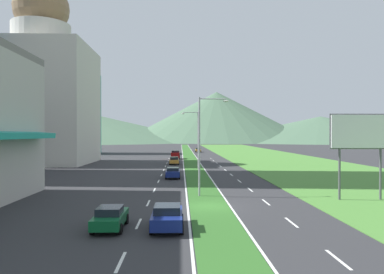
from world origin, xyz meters
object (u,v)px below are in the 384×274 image
at_px(billboard_roadside, 360,135).
at_px(car_1, 174,161).
at_px(car_2, 110,217).
at_px(car_3, 167,216).
at_px(street_lamp_near, 203,139).
at_px(car_0, 198,150).
at_px(car_4, 173,173).
at_px(pickup_truck_0, 175,155).
at_px(street_lamp_mid, 196,137).

height_order(billboard_roadside, car_1, billboard_roadside).
relative_size(car_2, car_3, 0.94).
height_order(street_lamp_near, car_2, street_lamp_near).
xyz_separation_m(car_0, car_3, (-6.69, -99.09, 0.05)).
bearing_deg(car_3, street_lamp_near, -13.74).
bearing_deg(car_2, car_0, -5.91).
bearing_deg(car_3, car_0, -3.87).
height_order(billboard_roadside, car_4, billboard_roadside).
distance_m(street_lamp_near, pickup_truck_0, 53.57).
bearing_deg(street_lamp_mid, car_0, 86.97).
bearing_deg(car_0, street_lamp_mid, -3.03).
bearing_deg(car_0, street_lamp_near, -2.48).
bearing_deg(street_lamp_near, car_2, -118.64).
height_order(street_lamp_mid, billboard_roadside, street_lamp_mid).
relative_size(street_lamp_near, billboard_roadside, 1.22).
bearing_deg(car_4, car_0, -5.44).
bearing_deg(car_4, car_2, 172.80).
height_order(car_0, car_2, car_2).
relative_size(street_lamp_mid, pickup_truck_0, 1.79).
distance_m(car_0, car_2, 99.54).
relative_size(car_1, car_2, 1.04).
bearing_deg(billboard_roadside, street_lamp_near, 169.79).
height_order(street_lamp_mid, car_1, street_lamp_mid).
relative_size(car_0, car_1, 1.06).
xyz_separation_m(street_lamp_mid, car_2, (-6.99, -37.40, -4.81)).
bearing_deg(billboard_roadside, car_1, 113.49).
bearing_deg(billboard_roadside, car_4, 134.79).
distance_m(street_lamp_near, car_3, 13.15).
bearing_deg(car_0, car_2, -5.91).
bearing_deg(pickup_truck_0, car_4, -179.70).
relative_size(car_2, car_4, 0.91).
bearing_deg(car_1, car_0, -8.08).
distance_m(car_1, car_4, 22.56).
relative_size(street_lamp_near, car_4, 2.09).
bearing_deg(car_4, car_3, -179.57).
distance_m(street_lamp_mid, pickup_truck_0, 28.38).
bearing_deg(car_1, car_2, 176.30).
bearing_deg(car_1, car_3, -179.55).
relative_size(street_lamp_near, car_1, 2.21).
relative_size(street_lamp_mid, billboard_roadside, 1.25).
relative_size(car_1, car_3, 0.98).
xyz_separation_m(street_lamp_mid, car_3, (-3.43, -37.49, -4.76)).
bearing_deg(car_4, car_1, 0.47).
bearing_deg(car_2, car_1, -3.70).
distance_m(street_lamp_near, car_0, 87.34).
bearing_deg(car_4, street_lamp_near, -168.02).
height_order(car_2, pickup_truck_0, pickup_truck_0).
height_order(car_3, pickup_truck_0, pickup_truck_0).
bearing_deg(street_lamp_mid, car_4, -108.56).
height_order(car_1, pickup_truck_0, pickup_truck_0).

